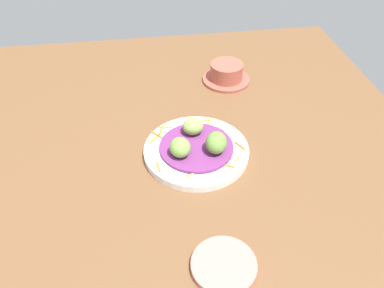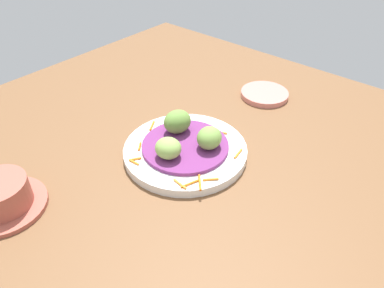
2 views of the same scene
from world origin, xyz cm
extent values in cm
cube|color=brown|center=(0.00, 0.00, 1.00)|extent=(110.00, 110.00, 2.00)
cylinder|color=white|center=(-4.58, -1.65, 2.84)|extent=(23.22, 23.22, 1.67)
cylinder|color=#702D6B|center=(-4.58, -1.65, 4.04)|extent=(16.28, 16.28, 0.73)
cylinder|color=orange|center=(-12.74, 1.01, 3.87)|extent=(1.06, 1.90, 0.40)
cylinder|color=orange|center=(3.90, -6.01, 3.87)|extent=(1.86, 1.41, 0.40)
cylinder|color=orange|center=(0.96, -8.16, 3.87)|extent=(2.00, 1.75, 0.40)
cylinder|color=orange|center=(1.17, 6.63, 3.87)|extent=(2.95, 2.81, 0.40)
cylinder|color=orange|center=(-11.31, -7.61, 3.87)|extent=(1.27, 1.87, 0.40)
cylinder|color=orange|center=(-9.46, -9.82, 3.87)|extent=(1.88, 1.63, 0.40)
cylinder|color=orange|center=(2.51, 5.52, 3.87)|extent=(3.21, 1.45, 0.40)
cylinder|color=orange|center=(4.74, -5.59, 3.87)|extent=(0.58, 2.21, 0.40)
cylinder|color=orange|center=(3.58, 4.35, 3.87)|extent=(0.72, 2.99, 0.40)
cylinder|color=orange|center=(-9.31, 7.11, 3.87)|extent=(3.00, 0.89, 0.40)
cylinder|color=orange|center=(-0.59, 7.54, 3.87)|extent=(2.22, 2.17, 0.40)
cylinder|color=orange|center=(-5.37, -11.31, 3.87)|extent=(2.92, 1.96, 0.40)
ellipsoid|color=#84A851|center=(-0.12, -1.58, 6.24)|extent=(5.01, 5.23, 3.68)
ellipsoid|color=#759E47|center=(-6.87, 2.19, 6.44)|extent=(5.67, 5.27, 4.06)
ellipsoid|color=olive|center=(-6.76, -5.55, 6.67)|extent=(6.52, 5.90, 4.53)
cylinder|color=tan|center=(-33.17, -1.80, 2.62)|extent=(11.12, 11.12, 1.23)
cylinder|color=#A85142|center=(24.36, -14.70, 2.40)|extent=(13.20, 13.20, 0.80)
cylinder|color=#A85142|center=(24.36, -14.70, 5.05)|extent=(9.02, 9.02, 4.50)
camera|label=1|loc=(-67.20, 8.63, 60.24)|focal=36.15mm
camera|label=2|loc=(35.82, 34.50, 45.98)|focal=34.31mm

